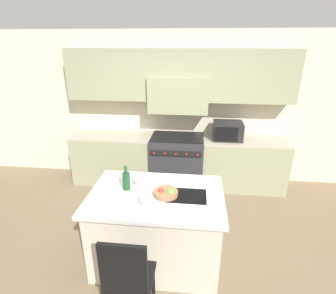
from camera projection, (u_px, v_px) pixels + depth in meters
The scene contains 11 objects.
ground_plane at pixel (165, 255), 3.29m from camera, with size 10.00×10.00×0.00m, color #7A664C.
back_cabinetry at pixel (179, 96), 4.63m from camera, with size 10.00×0.46×2.70m.
back_counter at pixel (177, 161), 4.83m from camera, with size 3.83×0.62×0.92m.
range_stove at pixel (177, 161), 4.80m from camera, with size 0.93×0.70×0.94m.
microwave at pixel (228, 131), 4.51m from camera, with size 0.49×0.40×0.30m.
kitchen_island at pixel (157, 227), 3.09m from camera, with size 1.50×1.01×0.92m.
island_chair at pixel (128, 278), 2.28m from camera, with size 0.42×0.40×1.04m.
wine_bottle at pixel (126, 180), 2.98m from camera, with size 0.09×0.09×0.29m.
wine_glass_near at pixel (143, 197), 2.65m from camera, with size 0.08×0.08×0.17m.
wine_glass_far at pixel (137, 177), 3.04m from camera, with size 0.08×0.08×0.17m.
fruit_bowl at pixel (166, 193), 2.88m from camera, with size 0.27×0.27×0.09m.
Camera 1 is at (0.31, -2.53, 2.49)m, focal length 28.00 mm.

